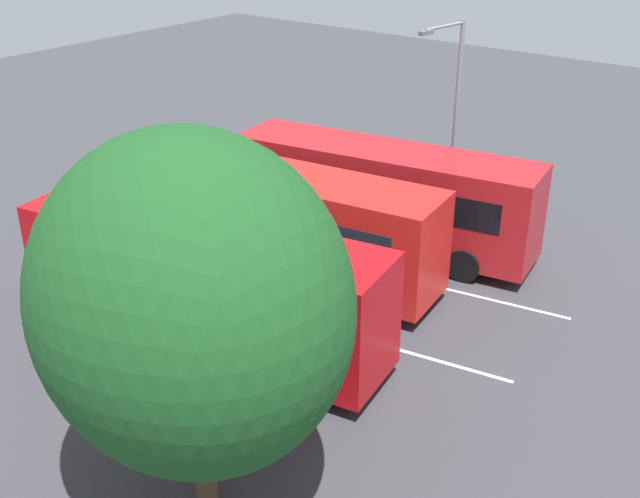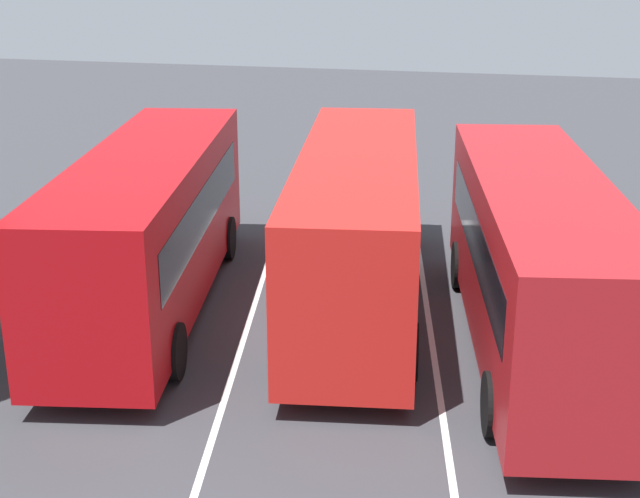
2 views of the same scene
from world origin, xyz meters
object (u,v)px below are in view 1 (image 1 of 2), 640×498
bus_center_left (280,220)px  street_lamp (452,108)px  bus_far_left (383,193)px  depot_tree (191,304)px  pedestrian (216,169)px  bus_center_right (202,282)px

bus_center_left → street_lamp: size_ratio=1.47×
bus_far_left → depot_tree: (-3.76, 12.00, 2.69)m
street_lamp → depot_tree: (-3.24, 15.37, 0.51)m
bus_center_left → pedestrian: bus_center_left is taller
pedestrian → bus_far_left: bearing=-7.2°
bus_center_right → depot_tree: (-4.13, 4.10, 2.69)m
bus_center_left → bus_far_left: bearing=-117.0°
bus_center_right → depot_tree: 6.41m
pedestrian → bus_center_left: bearing=-37.4°
pedestrian → street_lamp: street_lamp is taller
pedestrian → street_lamp: (-8.10, -3.42, 3.00)m
bus_center_left → pedestrian: size_ratio=5.88×
bus_center_right → pedestrian: (7.21, -7.85, -0.83)m
bus_far_left → depot_tree: bearing=98.5°
bus_far_left → pedestrian: bus_far_left is taller
bus_center_right → street_lamp: size_ratio=1.48×
depot_tree → bus_center_left: bearing=-58.7°
bus_far_left → pedestrian: 7.63m
bus_center_left → bus_center_right: same height
bus_far_left → street_lamp: 4.05m
bus_center_right → bus_center_left: bearing=-86.7°
bus_center_left → depot_tree: bearing=114.0°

